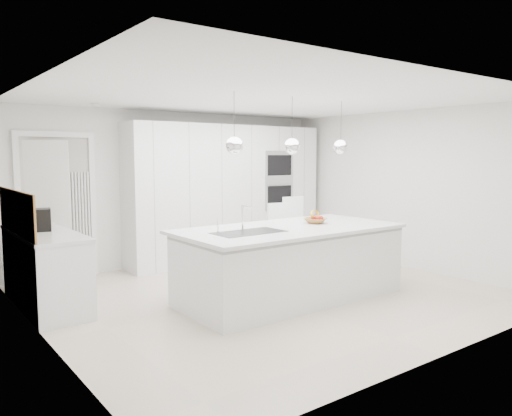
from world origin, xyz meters
TOP-DOWN VIEW (x-y plane):
  - floor at (0.00, 0.00)m, footprint 5.50×5.50m
  - wall_back at (0.00, 2.50)m, footprint 5.50×0.00m
  - wall_left at (-2.75, 0.00)m, footprint 0.00×5.00m
  - ceiling at (0.00, 0.00)m, footprint 5.50×5.50m
  - tall_cabinets at (0.80, 2.20)m, footprint 3.60×0.60m
  - oven_stack at (1.70, 1.89)m, footprint 0.62×0.04m
  - doorway_frame at (-1.95, 2.47)m, footprint 1.11×0.08m
  - hallway_door at (-2.20, 2.42)m, footprint 0.76×0.38m
  - radiator at (-1.63, 2.46)m, footprint 0.32×0.04m
  - left_base_cabinets at (-2.45, 1.20)m, footprint 0.60×1.80m
  - left_worktop at (-2.45, 1.20)m, footprint 0.62×1.82m
  - oak_backsplash at (-2.74, 1.20)m, footprint 0.02×1.80m
  - island_base at (0.10, -0.30)m, footprint 2.80×1.20m
  - island_worktop at (0.10, -0.25)m, footprint 2.84×1.40m
  - island_sink at (-0.55, -0.30)m, footprint 0.84×0.44m
  - island_tap at (-0.50, -0.10)m, footprint 0.02×0.02m
  - pendant_left at (-0.75, -0.30)m, footprint 0.20×0.20m
  - pendant_mid at (0.10, -0.30)m, footprint 0.20×0.20m
  - pendant_right at (0.95, -0.30)m, footprint 0.20×0.20m
  - fruit_bowl at (0.61, -0.19)m, footprint 0.38×0.38m
  - espresso_machine at (-2.43, 1.26)m, footprint 0.21×0.28m
  - bar_stool_left at (0.76, 0.63)m, footprint 0.46×0.56m
  - bar_stool_right at (1.12, 0.70)m, footprint 0.45×0.58m
  - apple_a at (0.60, -0.18)m, footprint 0.08×0.08m
  - apple_b at (0.60, -0.26)m, footprint 0.09×0.09m
  - apple_c at (0.66, -0.24)m, footprint 0.07×0.07m
  - banana_bunch at (0.62, -0.17)m, footprint 0.25×0.18m

SIDE VIEW (x-z plane):
  - floor at x=0.00m, z-range 0.00..0.00m
  - left_base_cabinets at x=-2.45m, z-range 0.00..0.86m
  - island_base at x=0.10m, z-range 0.00..0.86m
  - bar_stool_left at x=0.76m, z-range 0.00..1.08m
  - bar_stool_right at x=1.12m, z-range 0.00..1.15m
  - island_sink at x=-0.55m, z-range 0.73..0.91m
  - radiator at x=-1.63m, z-range 0.15..1.55m
  - left_worktop at x=-2.45m, z-range 0.86..0.90m
  - island_worktop at x=0.10m, z-range 0.86..0.90m
  - fruit_bowl at x=0.61m, z-range 0.90..0.97m
  - apple_c at x=0.66m, z-range 0.93..1.00m
  - apple_a at x=0.60m, z-range 0.93..1.01m
  - apple_b at x=0.60m, z-range 0.93..1.02m
  - hallway_door at x=-2.20m, z-range 0.00..2.00m
  - banana_bunch at x=0.62m, z-range 0.91..1.13m
  - doorway_frame at x=-1.95m, z-range -0.04..2.09m
  - espresso_machine at x=-2.43m, z-range 0.90..1.16m
  - island_tap at x=-0.50m, z-range 0.90..1.20m
  - tall_cabinets at x=0.80m, z-range 0.00..2.30m
  - oak_backsplash at x=-2.74m, z-range 0.90..1.40m
  - wall_back at x=0.00m, z-range -1.50..4.00m
  - wall_left at x=-2.75m, z-range -1.25..3.75m
  - oven_stack at x=1.70m, z-range 0.83..1.88m
  - pendant_left at x=-0.75m, z-range 1.80..2.00m
  - pendant_mid at x=0.10m, z-range 1.80..2.00m
  - pendant_right at x=0.95m, z-range 1.80..2.00m
  - ceiling at x=0.00m, z-range 2.50..2.50m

